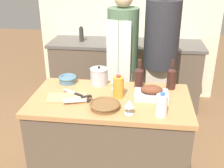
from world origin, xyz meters
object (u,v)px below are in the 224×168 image
wine_bottle_green (171,77)px  person_cook_guest (160,55)px  mixing_bowl (68,79)px  juice_jug (118,87)px  wine_glass_left (115,80)px  person_cook_aproned (123,58)px  wine_glass_right (129,104)px  knife_paring (73,93)px  condiment_bottle_tall (81,34)px  stock_pot (99,76)px  condiment_bottle_short (156,35)px  wine_bottle_dark (139,77)px  roasting_pan (151,93)px  knife_chef (83,101)px  knife_bread (78,98)px  wicker_basket (105,105)px  milk_jug (162,105)px  stand_mixer (121,32)px  cutting_board (67,98)px

wine_bottle_green → person_cook_guest: 0.61m
mixing_bowl → juice_jug: 0.56m
wine_bottle_green → wine_glass_left: size_ratio=2.25×
juice_jug → person_cook_aproned: bearing=92.8°
wine_glass_right → person_cook_aproned: (-0.15, 1.11, -0.02)m
knife_paring → condiment_bottle_tall: bearing=100.3°
stock_pot → condiment_bottle_short: bearing=69.7°
wine_bottle_dark → knife_paring: size_ratio=1.32×
knife_paring → condiment_bottle_tall: condiment_bottle_tall is taller
roasting_pan → condiment_bottle_short: (0.06, 1.70, 0.08)m
condiment_bottle_tall → person_cook_guest: bearing=-35.1°
wine_glass_left → knife_chef: (-0.22, -0.31, -0.07)m
mixing_bowl → person_cook_guest: (0.87, 0.60, 0.08)m
knife_bread → wine_bottle_green: bearing=23.3°
wine_bottle_dark → person_cook_aproned: size_ratio=0.16×
wine_glass_left → person_cook_aproned: (0.00, 0.68, -0.03)m
wicker_basket → person_cook_aproned: person_cook_aproned is taller
milk_jug → person_cook_guest: size_ratio=0.11×
wine_bottle_dark → knife_bread: 0.59m
knife_paring → stand_mixer: size_ratio=0.67×
milk_jug → condiment_bottle_short: 1.99m
roasting_pan → juice_jug: size_ratio=1.43×
cutting_board → person_cook_guest: 1.22m
cutting_board → wine_glass_right: wine_glass_right is taller
wine_bottle_dark → wine_glass_left: bearing=-164.7°
juice_jug → knife_paring: size_ratio=1.00×
wicker_basket → wine_glass_left: (0.04, 0.38, 0.06)m
stock_pot → wine_bottle_green: bearing=-1.8°
stock_pot → mixing_bowl: size_ratio=1.04×
mixing_bowl → wine_bottle_dark: size_ratio=0.64×
cutting_board → stock_pot: (0.21, 0.34, 0.07)m
milk_jug → person_cook_aproned: person_cook_aproned is taller
roasting_pan → stock_pot: bearing=154.5°
wine_bottle_green → person_cook_guest: bearing=97.2°
roasting_pan → stock_pot: size_ratio=1.61×
wine_glass_right → roasting_pan: bearing=60.6°
juice_jug → knife_chef: size_ratio=0.67×
cutting_board → juice_jug: (0.42, 0.09, 0.08)m
wicker_basket → wine_bottle_green: (0.53, 0.44, 0.08)m
person_cook_aproned → person_cook_guest: 0.42m
wicker_basket → condiment_bottle_tall: condiment_bottle_tall is taller
person_cook_guest → mixing_bowl: bearing=-147.1°
person_cook_aproned → person_cook_guest: size_ratio=0.94×
wicker_basket → condiment_bottle_tall: (-0.59, 1.78, 0.11)m
wine_bottle_dark → condiment_bottle_short: wine_bottle_dark is taller
mixing_bowl → condiment_bottle_tall: bearing=97.2°
knife_chef → stand_mixer: stand_mixer is taller
juice_jug → stand_mixer: bearing=94.6°
knife_bread → cutting_board: bearing=172.4°
juice_jug → knife_paring: 0.39m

